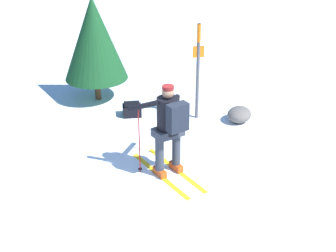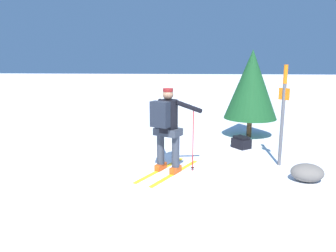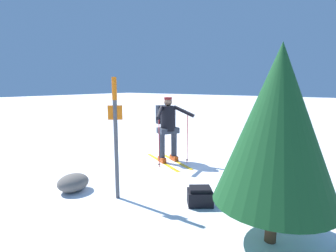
{
  "view_description": "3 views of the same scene",
  "coord_description": "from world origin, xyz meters",
  "px_view_note": "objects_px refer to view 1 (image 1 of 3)",
  "views": [
    {
      "loc": [
        -5.77,
        -2.92,
        4.43
      ],
      "look_at": [
        0.38,
        0.5,
        0.92
      ],
      "focal_mm": 50.0,
      "sensor_mm": 36.0,
      "label": 1
    },
    {
      "loc": [
        0.84,
        -5.67,
        2.22
      ],
      "look_at": [
        0.38,
        0.5,
        0.92
      ],
      "focal_mm": 35.0,
      "sensor_mm": 36.0,
      "label": 2
    },
    {
      "loc": [
        5.7,
        4.31,
        1.96
      ],
      "look_at": [
        0.38,
        0.5,
        0.92
      ],
      "focal_mm": 28.0,
      "sensor_mm": 36.0,
      "label": 3
    }
  ],
  "objects_px": {
    "dropped_backpack": "(132,110)",
    "pine_tree": "(94,38)",
    "trail_marker": "(198,64)",
    "skier": "(169,124)",
    "rock_boulder": "(239,114)"
  },
  "relations": [
    {
      "from": "dropped_backpack",
      "to": "rock_boulder",
      "type": "xyz_separation_m",
      "value": [
        0.88,
        -2.19,
        0.02
      ]
    },
    {
      "from": "dropped_backpack",
      "to": "trail_marker",
      "type": "relative_size",
      "value": 0.25
    },
    {
      "from": "skier",
      "to": "pine_tree",
      "type": "height_order",
      "value": "pine_tree"
    },
    {
      "from": "trail_marker",
      "to": "pine_tree",
      "type": "distance_m",
      "value": 2.54
    },
    {
      "from": "skier",
      "to": "dropped_backpack",
      "type": "bearing_deg",
      "value": 47.79
    },
    {
      "from": "trail_marker",
      "to": "pine_tree",
      "type": "relative_size",
      "value": 0.85
    },
    {
      "from": "trail_marker",
      "to": "pine_tree",
      "type": "xyz_separation_m",
      "value": [
        -0.22,
        2.52,
        0.25
      ]
    },
    {
      "from": "trail_marker",
      "to": "pine_tree",
      "type": "bearing_deg",
      "value": 94.91
    },
    {
      "from": "rock_boulder",
      "to": "skier",
      "type": "bearing_deg",
      "value": 173.36
    },
    {
      "from": "skier",
      "to": "dropped_backpack",
      "type": "xyz_separation_m",
      "value": [
        1.71,
        1.89,
        -0.83
      ]
    },
    {
      "from": "dropped_backpack",
      "to": "pine_tree",
      "type": "xyz_separation_m",
      "value": [
        0.39,
        1.22,
        1.35
      ]
    },
    {
      "from": "rock_boulder",
      "to": "pine_tree",
      "type": "distance_m",
      "value": 3.69
    },
    {
      "from": "skier",
      "to": "trail_marker",
      "type": "bearing_deg",
      "value": 14.28
    },
    {
      "from": "dropped_backpack",
      "to": "trail_marker",
      "type": "height_order",
      "value": "trail_marker"
    },
    {
      "from": "trail_marker",
      "to": "rock_boulder",
      "type": "distance_m",
      "value": 1.42
    }
  ]
}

